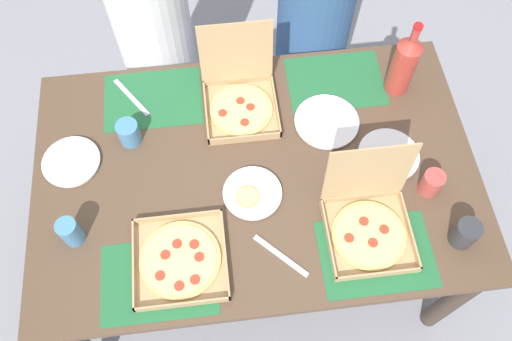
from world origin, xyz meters
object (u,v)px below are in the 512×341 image
(plate_far_left, at_px, (327,122))
(plate_near_left, at_px, (252,194))
(cup_red, at_px, (129,133))
(diner_left_seat, at_px, (159,50))
(pizza_box_corner_right, at_px, (368,222))
(cup_dark, at_px, (465,233))
(plate_far_right, at_px, (71,162))
(soda_bottle, at_px, (404,64))
(diner_right_seat, at_px, (312,38))
(cup_clear_left, at_px, (431,183))
(plate_near_right, at_px, (389,156))
(pizza_box_edge_far, at_px, (180,260))
(cup_spare, at_px, (70,232))
(pizza_box_center, at_px, (240,97))

(plate_far_left, relative_size, plate_near_left, 1.17)
(cup_red, relative_size, diner_left_seat, 0.08)
(pizza_box_corner_right, distance_m, cup_dark, 0.30)
(cup_dark, bearing_deg, plate_far_right, 161.07)
(plate_near_left, bearing_deg, cup_red, 146.29)
(soda_bottle, xyz_separation_m, diner_left_seat, (-0.90, 0.46, -0.33))
(diner_left_seat, bearing_deg, diner_right_seat, 0.00)
(cup_red, height_order, cup_dark, cup_dark)
(plate_near_left, distance_m, cup_clear_left, 0.59)
(plate_far_left, relative_size, plate_near_right, 1.09)
(cup_red, bearing_deg, plate_far_right, -160.70)
(cup_dark, xyz_separation_m, cup_clear_left, (-0.05, 0.19, -0.00))
(pizza_box_edge_far, height_order, plate_near_right, pizza_box_edge_far)
(pizza_box_corner_right, bearing_deg, diner_right_seat, 89.23)
(soda_bottle, bearing_deg, cup_spare, -158.19)
(plate_near_right, bearing_deg, pizza_box_edge_far, -158.61)
(pizza_box_edge_far, relative_size, diner_right_seat, 0.26)
(pizza_box_edge_far, distance_m, plate_far_left, 0.71)
(pizza_box_corner_right, bearing_deg, cup_spare, 175.43)
(soda_bottle, height_order, cup_spare, soda_bottle)
(plate_near_right, relative_size, plate_far_right, 1.07)
(pizza_box_edge_far, bearing_deg, cup_clear_left, 10.35)
(pizza_box_corner_right, bearing_deg, diner_left_seat, 123.84)
(pizza_box_edge_far, distance_m, plate_near_right, 0.79)
(cup_spare, distance_m, diner_left_seat, 1.00)
(plate_near_right, bearing_deg, diner_right_seat, 99.23)
(pizza_box_edge_far, height_order, diner_right_seat, diner_right_seat)
(soda_bottle, bearing_deg, plate_near_right, -108.10)
(pizza_box_corner_right, distance_m, plate_near_left, 0.39)
(pizza_box_center, distance_m, plate_far_right, 0.63)
(soda_bottle, xyz_separation_m, cup_spare, (-1.17, -0.47, -0.08))
(pizza_box_corner_right, height_order, plate_near_left, pizza_box_corner_right)
(pizza_box_edge_far, xyz_separation_m, plate_near_left, (0.25, 0.20, -0.00))
(pizza_box_corner_right, distance_m, diner_right_seat, 1.04)
(pizza_box_center, bearing_deg, plate_far_left, -21.30)
(pizza_box_center, bearing_deg, diner_left_seat, 123.88)
(cup_red, xyz_separation_m, diner_right_seat, (0.77, 0.58, -0.26))
(cup_red, distance_m, diner_left_seat, 0.63)
(plate_near_right, height_order, plate_far_right, plate_near_right)
(plate_near_left, bearing_deg, soda_bottle, 33.15)
(pizza_box_center, distance_m, diner_right_seat, 0.65)
(plate_near_right, height_order, soda_bottle, soda_bottle)
(cup_clear_left, bearing_deg, pizza_box_corner_right, -154.89)
(cup_dark, bearing_deg, plate_near_right, 115.75)
(plate_near_right, relative_size, cup_red, 2.37)
(pizza_box_center, relative_size, soda_bottle, 0.91)
(pizza_box_corner_right, relative_size, cup_dark, 3.08)
(cup_dark, relative_size, diner_right_seat, 0.09)
(plate_far_left, xyz_separation_m, diner_right_seat, (0.07, 0.59, -0.22))
(pizza_box_center, bearing_deg, cup_dark, -43.06)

